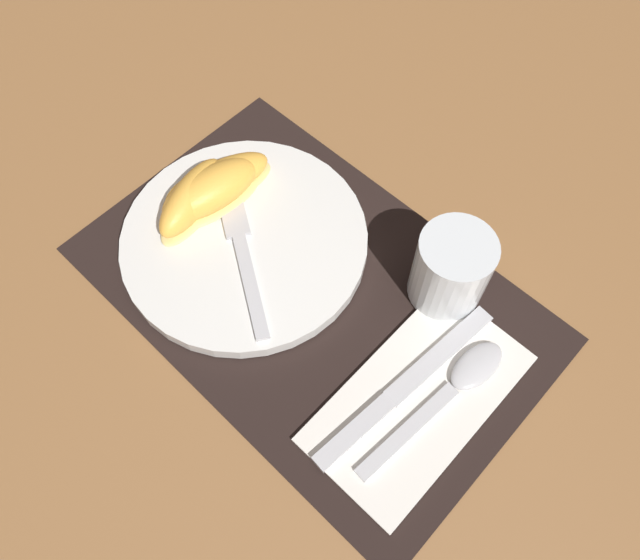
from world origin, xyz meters
The scene contains 11 objects.
ground_plane centered at (0.00, 0.00, 0.00)m, with size 3.00×3.00×0.00m, color olive.
placemat centered at (0.00, 0.00, 0.00)m, with size 0.48×0.31×0.00m.
plate centered at (-0.09, -0.01, 0.01)m, with size 0.27×0.27×0.02m.
juice_glass centered at (0.10, 0.10, 0.04)m, with size 0.08×0.08×0.09m.
napkin centered at (0.15, -0.01, 0.01)m, with size 0.12×0.22×0.00m.
knife centered at (0.14, -0.02, 0.01)m, with size 0.04×0.23×0.01m.
spoon centered at (0.17, 0.02, 0.01)m, with size 0.04×0.19×0.01m.
fork centered at (-0.09, -0.02, 0.02)m, with size 0.18×0.12×0.00m.
citrus_wedge_0 centered at (-0.16, 0.01, 0.03)m, with size 0.08×0.14×0.03m.
citrus_wedge_1 centered at (-0.15, 0.00, 0.04)m, with size 0.07×0.13×0.04m.
citrus_wedge_2 centered at (-0.16, -0.02, 0.04)m, with size 0.07×0.12×0.04m.
Camera 1 is at (0.21, -0.21, 0.58)m, focal length 35.00 mm.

